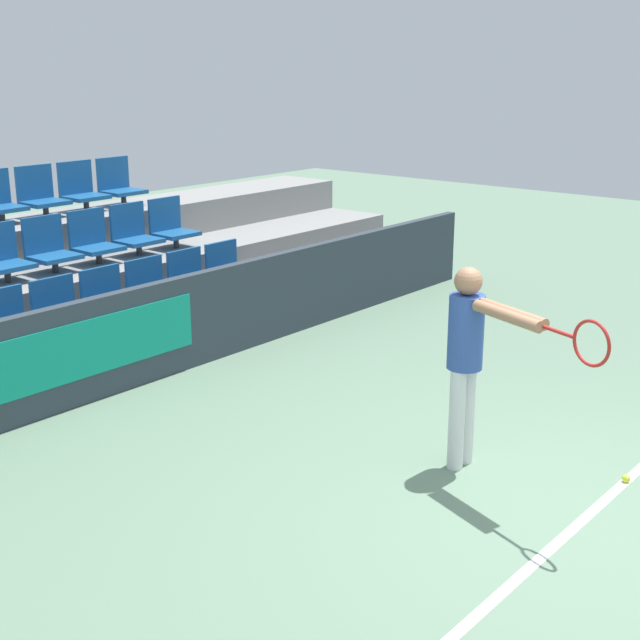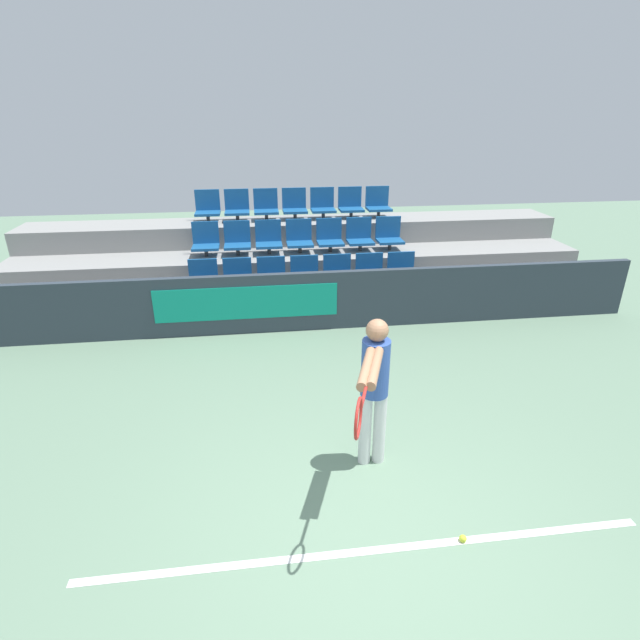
# 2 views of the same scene
# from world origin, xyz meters

# --- Properties ---
(ground_plane) EXTENTS (30.00, 30.00, 0.00)m
(ground_plane) POSITION_xyz_m (0.00, 0.00, 0.00)
(ground_plane) COLOR slate
(court_baseline) EXTENTS (4.95, 0.08, 0.01)m
(court_baseline) POSITION_xyz_m (0.00, -0.19, 0.00)
(court_baseline) COLOR white
(court_baseline) RESTS_ON ground
(barrier_wall) EXTENTS (11.35, 0.14, 1.01)m
(barrier_wall) POSITION_xyz_m (-0.02, 4.46, 0.50)
(barrier_wall) COLOR #2D3842
(barrier_wall) RESTS_ON ground
(bleacher_tier_front) EXTENTS (10.95, 1.01, 0.44)m
(bleacher_tier_front) POSITION_xyz_m (0.00, 5.05, 0.22)
(bleacher_tier_front) COLOR gray
(bleacher_tier_front) RESTS_ON ground
(bleacher_tier_middle) EXTENTS (10.95, 1.01, 0.87)m
(bleacher_tier_middle) POSITION_xyz_m (0.00, 6.06, 0.44)
(bleacher_tier_middle) COLOR gray
(bleacher_tier_middle) RESTS_ON ground
(bleacher_tier_back) EXTENTS (10.95, 1.01, 1.31)m
(bleacher_tier_back) POSITION_xyz_m (0.00, 7.08, 0.66)
(bleacher_tier_back) COLOR gray
(bleacher_tier_back) RESTS_ON ground
(stadium_chair_1) EXTENTS (0.50, 0.44, 0.62)m
(stadium_chair_1) POSITION_xyz_m (-1.19, 5.18, 0.71)
(stadium_chair_1) COLOR #333333
(stadium_chair_1) RESTS_ON bleacher_tier_front
(stadium_chair_2) EXTENTS (0.50, 0.44, 0.62)m
(stadium_chair_2) POSITION_xyz_m (-0.59, 5.18, 0.71)
(stadium_chair_2) COLOR #333333
(stadium_chair_2) RESTS_ON bleacher_tier_front
(stadium_chair_3) EXTENTS (0.50, 0.44, 0.62)m
(stadium_chair_3) POSITION_xyz_m (0.00, 5.18, 0.71)
(stadium_chair_3) COLOR #333333
(stadium_chair_3) RESTS_ON bleacher_tier_front
(stadium_chair_4) EXTENTS (0.50, 0.44, 0.62)m
(stadium_chair_4) POSITION_xyz_m (0.59, 5.18, 0.71)
(stadium_chair_4) COLOR #333333
(stadium_chair_4) RESTS_ON bleacher_tier_front
(stadium_chair_5) EXTENTS (0.50, 0.44, 0.62)m
(stadium_chair_5) POSITION_xyz_m (1.19, 5.18, 0.71)
(stadium_chair_5) COLOR #333333
(stadium_chair_5) RESTS_ON bleacher_tier_front
(stadium_chair_6) EXTENTS (0.50, 0.44, 0.62)m
(stadium_chair_6) POSITION_xyz_m (1.78, 5.18, 0.71)
(stadium_chair_6) COLOR #333333
(stadium_chair_6) RESTS_ON bleacher_tier_front
(stadium_chair_9) EXTENTS (0.50, 0.44, 0.62)m
(stadium_chair_9) POSITION_xyz_m (-0.59, 6.20, 1.14)
(stadium_chair_9) COLOR #333333
(stadium_chair_9) RESTS_ON bleacher_tier_middle
(stadium_chair_10) EXTENTS (0.50, 0.44, 0.62)m
(stadium_chair_10) POSITION_xyz_m (0.00, 6.20, 1.14)
(stadium_chair_10) COLOR #333333
(stadium_chair_10) RESTS_ON bleacher_tier_middle
(stadium_chair_11) EXTENTS (0.50, 0.44, 0.62)m
(stadium_chair_11) POSITION_xyz_m (0.59, 6.20, 1.14)
(stadium_chair_11) COLOR #333333
(stadium_chair_11) RESTS_ON bleacher_tier_middle
(stadium_chair_12) EXTENTS (0.50, 0.44, 0.62)m
(stadium_chair_12) POSITION_xyz_m (1.19, 6.20, 1.14)
(stadium_chair_12) COLOR #333333
(stadium_chair_12) RESTS_ON bleacher_tier_middle
(stadium_chair_13) EXTENTS (0.50, 0.44, 0.62)m
(stadium_chair_13) POSITION_xyz_m (1.78, 6.20, 1.14)
(stadium_chair_13) COLOR #333333
(stadium_chair_13) RESTS_ON bleacher_tier_middle
(stadium_chair_18) EXTENTS (0.50, 0.44, 0.62)m
(stadium_chair_18) POSITION_xyz_m (0.59, 7.21, 1.58)
(stadium_chair_18) COLOR #333333
(stadium_chair_18) RESTS_ON bleacher_tier_back
(stadium_chair_19) EXTENTS (0.50, 0.44, 0.62)m
(stadium_chair_19) POSITION_xyz_m (1.19, 7.21, 1.58)
(stadium_chair_19) COLOR #333333
(stadium_chair_19) RESTS_ON bleacher_tier_back
(stadium_chair_20) EXTENTS (0.50, 0.44, 0.62)m
(stadium_chair_20) POSITION_xyz_m (1.78, 7.21, 1.58)
(stadium_chair_20) COLOR #333333
(stadium_chair_20) RESTS_ON bleacher_tier_back
(tennis_player) EXTENTS (0.63, 1.49, 1.66)m
(tennis_player) POSITION_xyz_m (0.24, 0.89, 1.01)
(tennis_player) COLOR silver
(tennis_player) RESTS_ON ground
(tennis_ball) EXTENTS (0.07, 0.07, 0.07)m
(tennis_ball) POSITION_xyz_m (0.83, -0.20, 0.03)
(tennis_ball) COLOR #CCDB33
(tennis_ball) RESTS_ON ground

